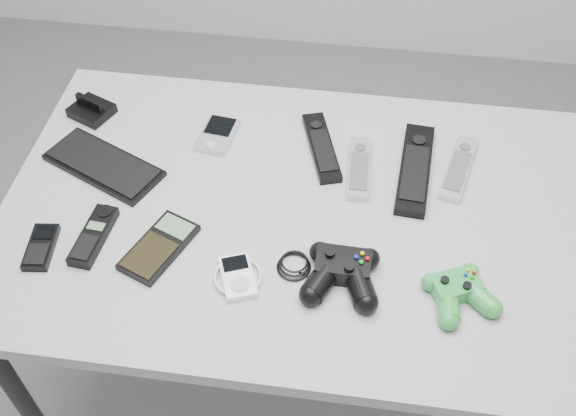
# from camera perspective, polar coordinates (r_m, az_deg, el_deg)

# --- Properties ---
(floor) EXTENTS (3.50, 3.50, 0.00)m
(floor) POSITION_cam_1_polar(r_m,az_deg,el_deg) (2.00, -0.55, -16.19)
(floor) COLOR slate
(floor) RESTS_ON ground
(desk) EXTENTS (1.19, 0.76, 0.80)m
(desk) POSITION_cam_1_polar(r_m,az_deg,el_deg) (1.40, 0.75, -2.06)
(desk) COLOR #959597
(desk) RESTS_ON floor
(pda_keyboard) EXTENTS (0.28, 0.20, 0.02)m
(pda_keyboard) POSITION_cam_1_polar(r_m,az_deg,el_deg) (1.47, -15.35, 3.56)
(pda_keyboard) COLOR black
(pda_keyboard) RESTS_ON desk
(dock_bracket) EXTENTS (0.11, 0.10, 0.05)m
(dock_bracket) POSITION_cam_1_polar(r_m,az_deg,el_deg) (1.60, -16.37, 8.25)
(dock_bracket) COLOR black
(dock_bracket) RESTS_ON desk
(pda) EXTENTS (0.08, 0.12, 0.02)m
(pda) POSITION_cam_1_polar(r_m,az_deg,el_deg) (1.50, -6.02, 6.23)
(pda) COLOR silver
(pda) RESTS_ON desk
(remote_silver_a) EXTENTS (0.05, 0.18, 0.02)m
(remote_silver_a) POSITION_cam_1_polar(r_m,az_deg,el_deg) (1.42, 6.04, 3.44)
(remote_silver_a) COLOR silver
(remote_silver_a) RESTS_ON desk
(remote_black_a) EXTENTS (0.11, 0.21, 0.02)m
(remote_black_a) POSITION_cam_1_polar(r_m,az_deg,el_deg) (1.46, 2.85, 5.21)
(remote_black_a) COLOR black
(remote_black_a) RESTS_ON desk
(remote_black_b) EXTENTS (0.08, 0.26, 0.02)m
(remote_black_b) POSITION_cam_1_polar(r_m,az_deg,el_deg) (1.43, 10.71, 3.33)
(remote_black_b) COLOR black
(remote_black_b) RESTS_ON desk
(remote_silver_b) EXTENTS (0.09, 0.20, 0.02)m
(remote_silver_b) POSITION_cam_1_polar(r_m,az_deg,el_deg) (1.46, 14.25, 3.37)
(remote_silver_b) COLOR silver
(remote_silver_b) RESTS_ON desk
(mobile_phone) EXTENTS (0.06, 0.11, 0.02)m
(mobile_phone) POSITION_cam_1_polar(r_m,az_deg,el_deg) (1.36, -20.20, -3.09)
(mobile_phone) COLOR black
(mobile_phone) RESTS_ON desk
(cordless_handset) EXTENTS (0.06, 0.15, 0.02)m
(cordless_handset) POSITION_cam_1_polar(r_m,az_deg,el_deg) (1.34, -16.14, -2.26)
(cordless_handset) COLOR black
(cordless_handset) RESTS_ON desk
(calculator) EXTENTS (0.14, 0.18, 0.02)m
(calculator) POSITION_cam_1_polar(r_m,az_deg,el_deg) (1.30, -10.86, -3.24)
(calculator) COLOR black
(calculator) RESTS_ON desk
(mp3_player) EXTENTS (0.12, 0.12, 0.02)m
(mp3_player) POSITION_cam_1_polar(r_m,az_deg,el_deg) (1.24, -4.27, -5.80)
(mp3_player) COLOR white
(mp3_player) RESTS_ON desk
(controller_black) EXTENTS (0.24, 0.16, 0.05)m
(controller_black) POSITION_cam_1_polar(r_m,az_deg,el_deg) (1.23, 4.61, -5.37)
(controller_black) COLOR black
(controller_black) RESTS_ON desk
(controller_green) EXTENTS (0.16, 0.17, 0.04)m
(controller_green) POSITION_cam_1_polar(r_m,az_deg,el_deg) (1.24, 14.29, -6.83)
(controller_green) COLOR #258936
(controller_green) RESTS_ON desk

